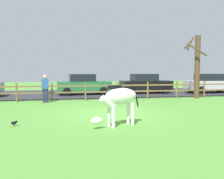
{
  "coord_description": "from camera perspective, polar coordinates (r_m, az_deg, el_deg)",
  "views": [
    {
      "loc": [
        -2.07,
        -10.7,
        1.93
      ],
      "look_at": [
        0.31,
        1.34,
        0.96
      ],
      "focal_mm": 39.97,
      "sensor_mm": 36.0,
      "label": 1
    }
  ],
  "objects": [
    {
      "name": "visitor_near_fence",
      "position": [
        15.1,
        -15.03,
        0.49
      ],
      "size": [
        0.41,
        0.31,
        1.64
      ],
      "color": "#232847",
      "rests_on": "ground_plane"
    },
    {
      "name": "parking_asphalt",
      "position": [
        20.2,
        -5.25,
        -0.9
      ],
      "size": [
        28.0,
        7.4,
        0.05
      ],
      "primitive_type": "cube",
      "color": "#2D2D33",
      "rests_on": "ground_plane"
    },
    {
      "name": "crow_on_grass",
      "position": [
        9.2,
        -21.49,
        -7.11
      ],
      "size": [
        0.21,
        0.1,
        0.2
      ],
      "color": "black",
      "rests_on": "ground_plane"
    },
    {
      "name": "zebra",
      "position": [
        8.5,
        1.6,
        -2.27
      ],
      "size": [
        1.85,
        0.95,
        1.41
      ],
      "color": "white",
      "rests_on": "ground_plane"
    },
    {
      "name": "paddock_fence",
      "position": [
        15.81,
        -6.09,
        -0.09
      ],
      "size": [
        20.76,
        0.11,
        1.15
      ],
      "color": "brown",
      "rests_on": "ground_plane"
    },
    {
      "name": "ground_plane",
      "position": [
        11.07,
        -0.24,
        -5.52
      ],
      "size": [
        60.0,
        60.0,
        0.0
      ],
      "primitive_type": "plane",
      "color": "#549338"
    },
    {
      "name": "parked_car_silver",
      "position": [
        21.97,
        21.55,
        1.38
      ],
      "size": [
        4.02,
        1.93,
        1.56
      ],
      "color": "#B7BABF",
      "rests_on": "parking_asphalt"
    },
    {
      "name": "bare_tree",
      "position": [
        17.9,
        18.8,
        5.4
      ],
      "size": [
        1.16,
        1.85,
        4.28
      ],
      "color": "#513A23",
      "rests_on": "ground_plane"
    },
    {
      "name": "parked_car_black",
      "position": [
        20.24,
        7.64,
        1.42
      ],
      "size": [
        4.04,
        1.96,
        1.56
      ],
      "color": "black",
      "rests_on": "parking_asphalt"
    },
    {
      "name": "parked_car_green",
      "position": [
        19.16,
        -6.55,
        1.25
      ],
      "size": [
        4.09,
        2.07,
        1.56
      ],
      "color": "#236B38",
      "rests_on": "parking_asphalt"
    }
  ]
}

